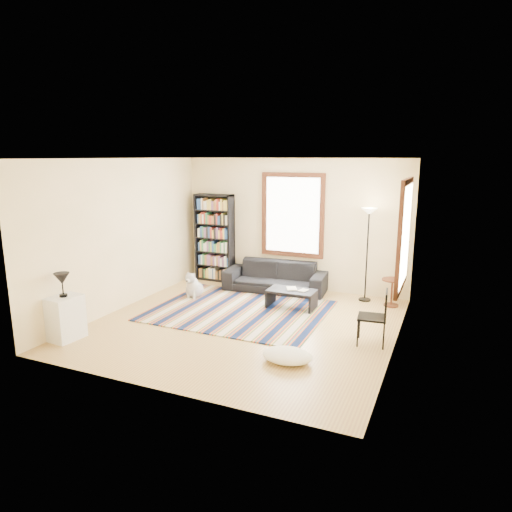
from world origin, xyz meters
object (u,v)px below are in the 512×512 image
at_px(folding_chair, 372,317).
at_px(side_table, 392,293).
at_px(coffee_table, 292,299).
at_px(floor_cushion, 287,356).
at_px(floor_lamp, 367,255).
at_px(dog, 194,284).
at_px(white_cabinet, 66,318).
at_px(sofa, 275,277).
at_px(bookshelf, 215,238).

bearing_deg(folding_chair, side_table, 81.99).
bearing_deg(coffee_table, side_table, 27.12).
xyz_separation_m(floor_cushion, floor_lamp, (0.49, 3.26, 0.84)).
height_order(side_table, dog, dog).
height_order(folding_chair, white_cabinet, folding_chair).
relative_size(floor_cushion, folding_chair, 0.83).
relative_size(folding_chair, white_cabinet, 1.23).
xyz_separation_m(sofa, dog, (-1.36, -1.08, -0.04)).
bearing_deg(dog, coffee_table, -1.67).
xyz_separation_m(sofa, bookshelf, (-1.61, 0.27, 0.69)).
bearing_deg(white_cabinet, floor_cushion, 15.01).
distance_m(coffee_table, floor_cushion, 2.33).
relative_size(sofa, floor_lamp, 1.16).
bearing_deg(dog, white_cabinet, -110.59).
bearing_deg(coffee_table, floor_cushion, -72.35).
relative_size(bookshelf, side_table, 3.70).
height_order(sofa, folding_chair, folding_chair).
bearing_deg(folding_chair, coffee_table, 139.81).
distance_m(sofa, dog, 1.73).
distance_m(floor_cushion, folding_chair, 1.51).
xyz_separation_m(coffee_table, dog, (-2.05, -0.14, 0.09)).
distance_m(floor_lamp, white_cabinet, 5.58).
distance_m(white_cabinet, dog, 2.79).
bearing_deg(folding_chair, bookshelf, 143.16).
bearing_deg(floor_lamp, white_cabinet, -135.65).
height_order(coffee_table, side_table, side_table).
relative_size(white_cabinet, dog, 1.28).
height_order(coffee_table, dog, dog).
bearing_deg(side_table, dog, -164.79).
bearing_deg(folding_chair, floor_cushion, -137.89).
xyz_separation_m(sofa, coffee_table, (0.69, -0.94, -0.13)).
distance_m(floor_cushion, dog, 3.46).
distance_m(sofa, white_cabinet, 4.31).
bearing_deg(side_table, bookshelf, 175.45).
distance_m(bookshelf, white_cabinet, 4.13).
bearing_deg(floor_cushion, floor_lamp, 81.48).
height_order(floor_lamp, side_table, floor_lamp).
distance_m(side_table, dog, 3.92).
relative_size(bookshelf, floor_cushion, 2.79).
xyz_separation_m(bookshelf, floor_lamp, (3.49, -0.17, -0.07)).
bearing_deg(sofa, dog, -146.32).
height_order(floor_lamp, dog, floor_lamp).
bearing_deg(bookshelf, dog, -79.51).
bearing_deg(sofa, bookshelf, 165.69).
bearing_deg(white_cabinet, dog, 79.94).
xyz_separation_m(side_table, white_cabinet, (-4.50, -3.73, 0.08)).
xyz_separation_m(coffee_table, floor_cushion, (0.71, -2.22, -0.09)).
relative_size(floor_lamp, dog, 3.40).
xyz_separation_m(side_table, dog, (-3.78, -1.03, 0.00)).
xyz_separation_m(sofa, folding_chair, (2.37, -2.05, 0.12)).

